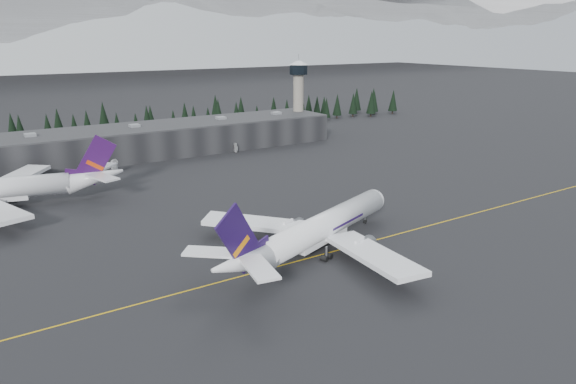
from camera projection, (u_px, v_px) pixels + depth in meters
ground at (332, 248)px, 124.17m from camera, size 1400.00×1400.00×0.00m
taxiline at (337, 250)px, 122.55m from camera, size 400.00×0.40×0.02m
terminal at (159, 139)px, 223.30m from camera, size 160.00×30.00×12.60m
control_tower at (298, 90)px, 259.32m from camera, size 10.00×10.00×37.70m
treeline at (134, 125)px, 252.83m from camera, size 360.00×20.00×15.00m
jet_main at (313, 232)px, 119.50m from camera, size 63.42×56.75×19.29m
jet_parked at (2, 189)px, 152.09m from camera, size 68.23×62.33×20.33m
gse_vehicle_a at (115, 172)px, 191.33m from camera, size 3.79×6.03×1.55m
gse_vehicle_b at (236, 151)px, 226.92m from camera, size 4.46×2.04×1.48m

